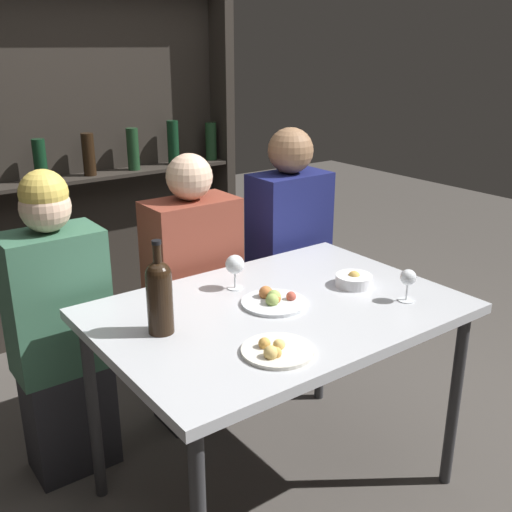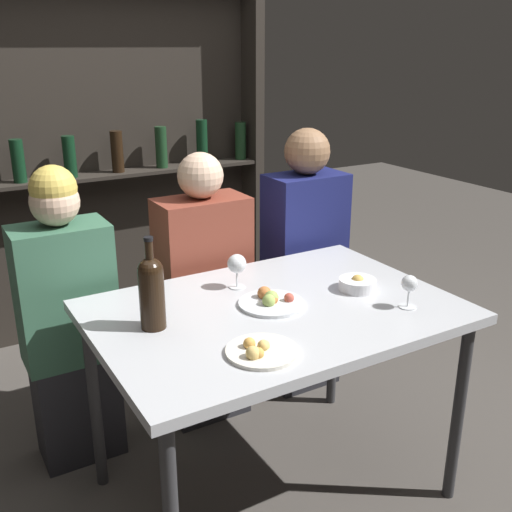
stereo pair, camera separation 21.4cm
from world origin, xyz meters
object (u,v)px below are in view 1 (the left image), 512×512
(food_plate_0, at_px, (276,350))
(wine_bottle, at_px, (159,294))
(wine_glass_1, at_px, (235,265))
(seated_person_center, at_px, (194,301))
(seated_person_right, at_px, (288,267))
(wine_glass_0, at_px, (408,279))
(snack_bowl, at_px, (354,280))
(seated_person_left, at_px, (61,335))
(food_plate_1, at_px, (274,300))

(food_plate_0, bearing_deg, wine_bottle, 122.35)
(wine_glass_1, distance_m, seated_person_center, 0.48)
(seated_person_center, xyz_separation_m, seated_person_right, (0.53, -0.00, 0.04))
(wine_glass_0, xyz_separation_m, seated_person_right, (0.15, 0.84, -0.24))
(snack_bowl, relative_size, seated_person_left, 0.11)
(wine_glass_1, distance_m, food_plate_1, 0.22)
(wine_bottle, distance_m, wine_glass_1, 0.43)
(wine_glass_0, relative_size, seated_person_left, 0.10)
(wine_glass_0, height_order, food_plate_0, wine_glass_0)
(seated_person_center, relative_size, seated_person_right, 0.95)
(wine_glass_1, xyz_separation_m, food_plate_1, (0.03, -0.20, -0.08))
(food_plate_1, height_order, seated_person_right, seated_person_right)
(wine_glass_0, relative_size, wine_glass_1, 0.90)
(wine_bottle, xyz_separation_m, snack_bowl, (0.77, -0.09, -0.11))
(seated_person_left, bearing_deg, food_plate_0, -67.20)
(food_plate_1, xyz_separation_m, seated_person_right, (0.54, 0.58, -0.17))
(wine_glass_0, bearing_deg, seated_person_center, 114.67)
(wine_glass_0, relative_size, seated_person_right, 0.09)
(food_plate_1, height_order, seated_person_left, seated_person_left)
(seated_person_right, bearing_deg, seated_person_center, 180.00)
(snack_bowl, bearing_deg, food_plate_1, 172.46)
(wine_bottle, relative_size, food_plate_1, 1.31)
(food_plate_0, distance_m, seated_person_left, 0.96)
(food_plate_0, bearing_deg, food_plate_1, 52.77)
(food_plate_0, bearing_deg, snack_bowl, 23.05)
(wine_glass_0, relative_size, food_plate_1, 0.51)
(seated_person_center, bearing_deg, wine_bottle, -128.83)
(wine_bottle, xyz_separation_m, food_plate_1, (0.42, -0.04, -0.12))
(wine_bottle, height_order, food_plate_1, wine_bottle)
(wine_glass_1, bearing_deg, food_plate_0, -111.05)
(snack_bowl, bearing_deg, seated_person_right, 72.47)
(food_plate_0, height_order, seated_person_left, seated_person_left)
(food_plate_1, bearing_deg, seated_person_center, 89.03)
(food_plate_1, distance_m, seated_person_left, 0.85)
(wine_glass_1, height_order, food_plate_0, wine_glass_1)
(food_plate_1, bearing_deg, seated_person_left, 135.03)
(wine_bottle, relative_size, wine_glass_1, 2.33)
(wine_glass_1, bearing_deg, seated_person_center, 83.97)
(wine_glass_0, distance_m, seated_person_left, 1.32)
(food_plate_0, xyz_separation_m, snack_bowl, (0.56, 0.24, 0.01))
(wine_glass_0, distance_m, food_plate_1, 0.48)
(wine_glass_1, distance_m, snack_bowl, 0.46)
(wine_glass_0, distance_m, seated_person_center, 0.97)
(wine_glass_1, xyz_separation_m, snack_bowl, (0.38, -0.25, -0.07))
(wine_glass_1, distance_m, food_plate_0, 0.53)
(food_plate_1, relative_size, snack_bowl, 1.69)
(wine_bottle, relative_size, seated_person_left, 0.25)
(food_plate_1, xyz_separation_m, seated_person_left, (-0.58, 0.58, -0.20))
(wine_glass_1, bearing_deg, snack_bowl, -33.06)
(food_plate_0, relative_size, seated_person_left, 0.18)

